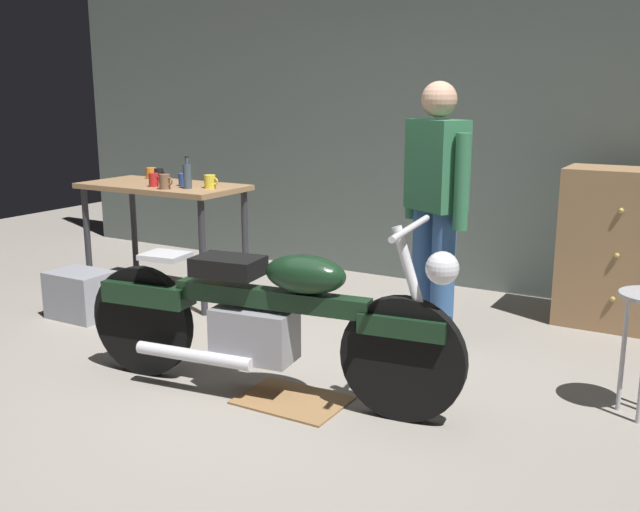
{
  "coord_description": "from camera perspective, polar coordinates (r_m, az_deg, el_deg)",
  "views": [
    {
      "loc": [
        2.11,
        -2.92,
        1.62
      ],
      "look_at": [
        0.0,
        0.7,
        0.65
      ],
      "focal_mm": 40.52,
      "sensor_mm": 36.0,
      "label": 1
    }
  ],
  "objects": [
    {
      "name": "ground_plane",
      "position": [
        3.95,
        -5.23,
        -11.24
      ],
      "size": [
        12.0,
        12.0,
        0.0
      ],
      "primitive_type": "plane",
      "color": "gray"
    },
    {
      "name": "workbench",
      "position": [
        5.79,
        -12.28,
        4.47
      ],
      "size": [
        1.3,
        0.64,
        0.9
      ],
      "color": "#99724C",
      "rests_on": "ground_plane"
    },
    {
      "name": "wooden_dresser",
      "position": [
        5.37,
        22.74,
        0.51
      ],
      "size": [
        0.8,
        0.47,
        1.1
      ],
      "color": "#99724C",
      "rests_on": "ground_plane"
    },
    {
      "name": "mug_orange_travel",
      "position": [
        6.15,
        -13.15,
        6.39
      ],
      "size": [
        0.12,
        0.09,
        0.09
      ],
      "color": "orange",
      "rests_on": "workbench"
    },
    {
      "name": "bottle",
      "position": [
        5.46,
        -10.43,
        6.27
      ],
      "size": [
        0.06,
        0.06,
        0.24
      ],
      "color": "#3F4C59",
      "rests_on": "workbench"
    },
    {
      "name": "motorcycle",
      "position": [
        3.84,
        -4.36,
        -4.74
      ],
      "size": [
        2.18,
        0.66,
        1.0
      ],
      "rotation": [
        0.0,
        0.0,
        0.13
      ],
      "color": "black",
      "rests_on": "ground_plane"
    },
    {
      "name": "mug_black_matte",
      "position": [
        5.99,
        -12.57,
        6.3
      ],
      "size": [
        0.11,
        0.07,
        0.1
      ],
      "color": "black",
      "rests_on": "workbench"
    },
    {
      "name": "mug_yellow_tall",
      "position": [
        5.46,
        -8.68,
        5.83
      ],
      "size": [
        0.12,
        0.09,
        0.1
      ],
      "color": "yellow",
      "rests_on": "workbench"
    },
    {
      "name": "mug_brown_stoneware",
      "position": [
        5.47,
        -12.15,
        5.76
      ],
      "size": [
        0.12,
        0.08,
        0.11
      ],
      "color": "brown",
      "rests_on": "workbench"
    },
    {
      "name": "drip_tray",
      "position": [
        3.92,
        -2.19,
        -11.31
      ],
      "size": [
        0.56,
        0.4,
        0.01
      ],
      "primitive_type": "cube",
      "color": "olive",
      "rests_on": "ground_plane"
    },
    {
      "name": "mug_red_diner",
      "position": [
        5.63,
        -12.98,
        5.88
      ],
      "size": [
        0.11,
        0.07,
        0.1
      ],
      "color": "red",
      "rests_on": "workbench"
    },
    {
      "name": "mug_blue_enamel",
      "position": [
        5.62,
        -10.68,
        5.95
      ],
      "size": [
        0.12,
        0.08,
        0.1
      ],
      "color": "#2D51AD",
      "rests_on": "workbench"
    },
    {
      "name": "person_standing",
      "position": [
        4.6,
        9.1,
        4.19
      ],
      "size": [
        0.51,
        0.38,
        1.67
      ],
      "rotation": [
        0.0,
        0.0,
        2.62
      ],
      "color": "#375E98",
      "rests_on": "ground_plane"
    },
    {
      "name": "storage_bin",
      "position": [
        5.51,
        -18.37,
        -2.9
      ],
      "size": [
        0.44,
        0.32,
        0.34
      ],
      "primitive_type": "cube",
      "color": "gray",
      "rests_on": "ground_plane"
    },
    {
      "name": "back_wall",
      "position": [
        6.1,
        10.18,
        12.18
      ],
      "size": [
        8.0,
        0.12,
        3.1
      ],
      "primitive_type": "cube",
      "color": "#56605B",
      "rests_on": "ground_plane"
    }
  ]
}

